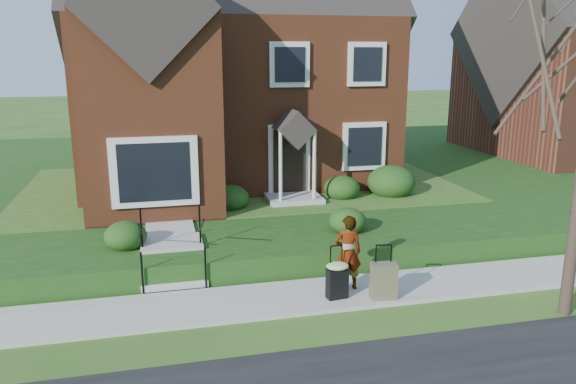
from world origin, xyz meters
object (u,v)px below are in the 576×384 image
object	(u,v)px
suitcase_black	(337,278)
suitcase_olive	(384,281)
woman	(348,252)
front_steps	(173,256)

from	to	relation	value
suitcase_black	suitcase_olive	world-z (taller)	suitcase_olive
woman	suitcase_black	world-z (taller)	woman
front_steps	suitcase_black	bearing A→B (deg)	-33.87
suitcase_olive	front_steps	bearing A→B (deg)	156.99
woman	front_steps	bearing A→B (deg)	-18.86
front_steps	suitcase_black	size ratio (longest dim) A/B	1.81
woman	suitcase_black	xyz separation A→B (m)	(-0.36, -0.41, -0.37)
woman	suitcase_black	size ratio (longest dim) A/B	1.44
suitcase_black	suitcase_olive	bearing A→B (deg)	-21.45
front_steps	woman	xyz separation A→B (m)	(3.55, -1.73, 0.41)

